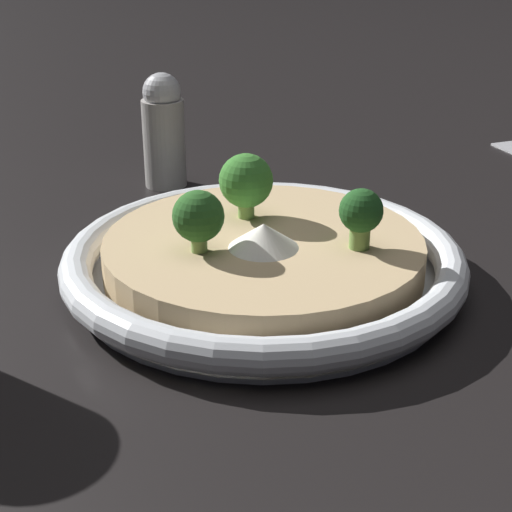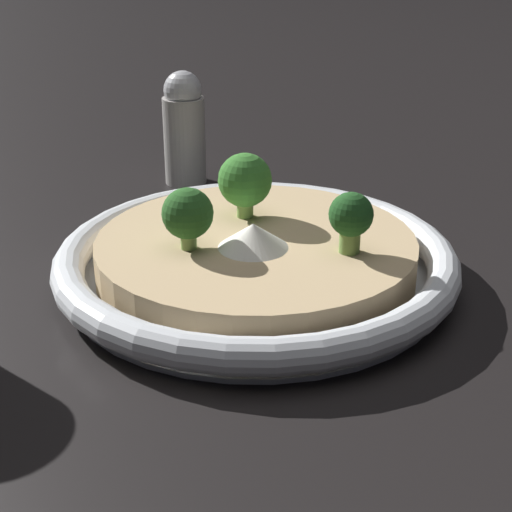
{
  "view_description": "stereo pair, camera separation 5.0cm",
  "coord_description": "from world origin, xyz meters",
  "px_view_note": "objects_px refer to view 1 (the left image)",
  "views": [
    {
      "loc": [
        -0.0,
        0.46,
        0.23
      ],
      "look_at": [
        0.0,
        0.0,
        0.02
      ],
      "focal_mm": 55.0,
      "sensor_mm": 36.0,
      "label": 1
    },
    {
      "loc": [
        -0.05,
        0.45,
        0.23
      ],
      "look_at": [
        0.0,
        0.0,
        0.02
      ],
      "focal_mm": 55.0,
      "sensor_mm": 36.0,
      "label": 2
    }
  ],
  "objects_px": {
    "pepper_shaker": "(158,130)",
    "broccoli_front": "(239,182)",
    "broccoli_back_right": "(190,217)",
    "risotto_bowl": "(256,260)",
    "broccoli_back_left": "(353,214)"
  },
  "relations": [
    {
      "from": "broccoli_front",
      "to": "pepper_shaker",
      "type": "bearing_deg",
      "value": -64.57
    },
    {
      "from": "pepper_shaker",
      "to": "broccoli_front",
      "type": "bearing_deg",
      "value": 115.43
    },
    {
      "from": "risotto_bowl",
      "to": "pepper_shaker",
      "type": "relative_size",
      "value": 2.65
    },
    {
      "from": "pepper_shaker",
      "to": "risotto_bowl",
      "type": "bearing_deg",
      "value": 114.07
    },
    {
      "from": "risotto_bowl",
      "to": "broccoli_front",
      "type": "xyz_separation_m",
      "value": [
        0.01,
        -0.04,
        0.04
      ]
    },
    {
      "from": "broccoli_back_left",
      "to": "pepper_shaker",
      "type": "xyz_separation_m",
      "value": [
        0.14,
        -0.2,
        -0.0
      ]
    },
    {
      "from": "risotto_bowl",
      "to": "broccoli_front",
      "type": "distance_m",
      "value": 0.06
    },
    {
      "from": "risotto_bowl",
      "to": "broccoli_back_left",
      "type": "xyz_separation_m",
      "value": [
        -0.06,
        0.01,
        0.04
      ]
    },
    {
      "from": "broccoli_front",
      "to": "pepper_shaker",
      "type": "distance_m",
      "value": 0.17
    },
    {
      "from": "broccoli_back_left",
      "to": "risotto_bowl",
      "type": "bearing_deg",
      "value": -13.51
    },
    {
      "from": "broccoli_front",
      "to": "broccoli_back_right",
      "type": "relative_size",
      "value": 1.14
    },
    {
      "from": "broccoli_front",
      "to": "broccoli_back_right",
      "type": "bearing_deg",
      "value": 64.27
    },
    {
      "from": "broccoli_back_right",
      "to": "pepper_shaker",
      "type": "height_order",
      "value": "pepper_shaker"
    },
    {
      "from": "broccoli_back_left",
      "to": "pepper_shaker",
      "type": "bearing_deg",
      "value": -54.87
    },
    {
      "from": "risotto_bowl",
      "to": "pepper_shaker",
      "type": "bearing_deg",
      "value": -65.93
    }
  ]
}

